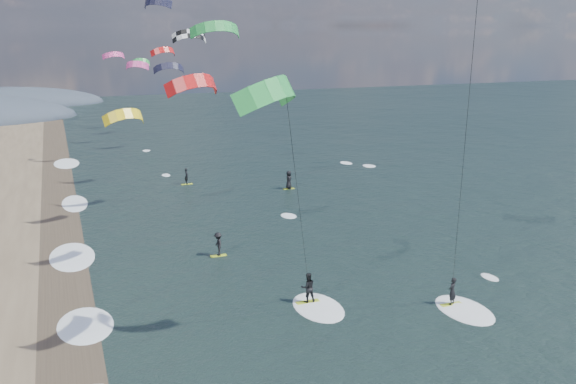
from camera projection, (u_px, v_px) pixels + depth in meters
name	position (u px, v px, depth m)	size (l,w,h in m)	color
wet_sand_strip	(71.00, 376.00, 28.50)	(3.00, 240.00, 0.00)	#382D23
kitesurfer_near_a	(477.00, 41.00, 26.68)	(7.71, 9.05, 19.19)	#B0C723
kitesurfer_near_b	(296.00, 166.00, 29.15)	(7.03, 9.23, 13.74)	#B0C723
far_kitesurfers	(242.00, 204.00, 52.89)	(11.90, 21.64, 1.78)	#B0C723
bg_kite_field	(159.00, 52.00, 68.45)	(13.45, 72.04, 9.95)	#D83F8C
shoreline_surf	(92.00, 326.00, 33.21)	(2.40, 79.40, 0.11)	white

